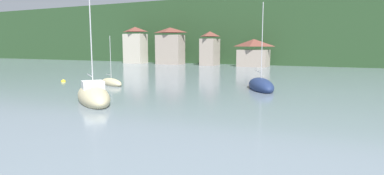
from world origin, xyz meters
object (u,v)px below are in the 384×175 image
sailboat_far_0 (261,86)px  mooring_buoy_near (63,82)px  shore_building_eastcentral (254,53)px  shore_building_westcentral (170,46)px  shore_building_west (135,46)px  sailboat_far_3 (111,83)px  sailboat_mid_6 (93,96)px  shore_building_central (210,49)px

sailboat_far_0 → mooring_buoy_near: (-25.10, -3.80, -0.39)m
mooring_buoy_near → shore_building_eastcentral: bearing=70.6°
shore_building_westcentral → sailboat_far_0: bearing=-48.9°
shore_building_westcentral → mooring_buoy_near: bearing=-80.3°
shore_building_west → sailboat_far_0: (42.68, -36.72, -4.28)m
sailboat_far_3 → sailboat_mid_6: sailboat_mid_6 is taller
sailboat_far_0 → mooring_buoy_near: 25.39m
shore_building_central → sailboat_far_0: sailboat_far_0 is taller
shore_building_eastcentral → sailboat_mid_6: sailboat_mid_6 is taller
shore_building_westcentral → shore_building_west: bearing=-179.9°
shore_building_west → sailboat_far_3: 47.97m
shore_building_eastcentral → sailboat_far_0: (10.66, -37.27, -2.62)m
shore_building_central → sailboat_far_3: size_ratio=1.31×
shore_building_west → shore_building_central: 21.36m
sailboat_mid_6 → shore_building_central: bearing=140.9°
shore_building_west → shore_building_eastcentral: size_ratio=1.40×
shore_building_eastcentral → sailboat_far_0: sailboat_far_0 is taller
shore_building_west → shore_building_central: bearing=1.3°
shore_building_eastcentral → sailboat_mid_6: size_ratio=0.65×
shore_building_westcentral → sailboat_far_0: 48.90m
sailboat_far_0 → sailboat_far_3: sailboat_far_0 is taller
shore_building_west → sailboat_mid_6: sailboat_mid_6 is taller
sailboat_mid_6 → mooring_buoy_near: bearing=-175.2°
shore_building_central → sailboat_far_3: 41.28m
shore_building_eastcentral → sailboat_far_3: (-6.57, -40.97, -2.76)m
sailboat_far_0 → sailboat_far_3: size_ratio=1.57×
shore_building_westcentral → sailboat_mid_6: sailboat_mid_6 is taller
shore_building_central → sailboat_far_0: bearing=-60.2°
shore_building_westcentral → sailboat_mid_6: 54.67m
shore_building_westcentral → shore_building_eastcentral: 21.40m
sailboat_far_0 → mooring_buoy_near: sailboat_far_0 is taller
shore_building_central → sailboat_far_3: bearing=-84.3°
sailboat_far_0 → shore_building_westcentral: bearing=-166.0°
sailboat_far_3 → mooring_buoy_near: bearing=-151.9°
shore_building_west → shore_building_eastcentral: bearing=1.0°
mooring_buoy_near → shore_building_central: bearing=84.8°
sailboat_far_0 → mooring_buoy_near: size_ratio=16.30×
shore_building_westcentral → mooring_buoy_near: size_ratio=15.55×
shore_building_eastcentral → shore_building_central: bearing=-179.7°
shore_building_westcentral → mooring_buoy_near: 41.38m
sailboat_mid_6 → shore_building_eastcentral: bearing=129.0°
shore_building_west → sailboat_far_0: size_ratio=1.00×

